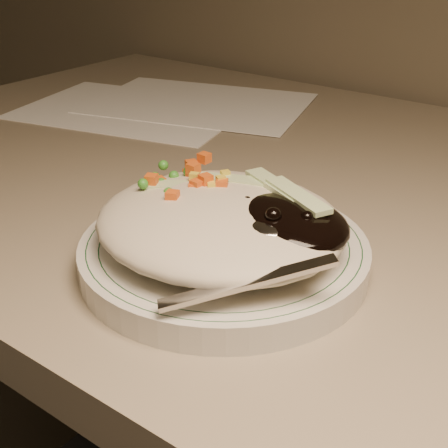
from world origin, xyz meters
The scene contains 5 objects.
desk centered at (0.00, 1.38, 0.54)m, with size 1.40×0.70×0.74m.
plate centered at (-0.08, 1.19, 0.75)m, with size 0.22×0.22×0.02m, color silver.
plate_rim centered at (-0.08, 1.19, 0.76)m, with size 0.21×0.21×0.00m.
meal centered at (-0.08, 1.19, 0.78)m, with size 0.21×0.19×0.05m.
papers centered at (-0.41, 1.49, 0.74)m, with size 0.40×0.36×0.00m.
Camera 1 is at (0.17, 0.86, 0.99)m, focal length 50.00 mm.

